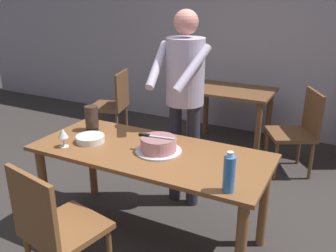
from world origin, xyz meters
The scene contains 14 objects.
ground_plane centered at (0.00, 0.00, 0.00)m, with size 14.00×14.00×0.00m, color #383330.
back_wall centered at (0.00, 2.75, 1.35)m, with size 10.00×0.12×2.70m, color #ADA8B2.
main_dining_table centered at (0.00, 0.00, 0.64)m, with size 1.75×0.75×0.75m.
cake_on_platter centered at (0.07, 0.01, 0.80)m, with size 0.34×0.34×0.11m.
cake_knife centered at (0.00, 0.00, 0.87)m, with size 0.27×0.06×0.02m.
plate_stack centered at (-0.49, -0.07, 0.78)m, with size 0.22×0.22×0.05m.
wine_glass_near centered at (-0.60, -0.23, 0.85)m, with size 0.08×0.08×0.14m.
water_bottle centered at (0.70, -0.29, 0.86)m, with size 0.07×0.07×0.25m.
hurricane_lamp centered at (-0.63, 0.14, 0.86)m, with size 0.11×0.11×0.21m.
person_cutting_cake centered at (0.01, 0.59, 1.08)m, with size 0.47×0.56×1.72m.
chair_near_side centered at (-0.24, -0.75, 0.49)m, with size 0.52×0.52×0.90m.
background_table centered at (-0.04, 2.05, 0.58)m, with size 1.00×0.70×0.74m.
background_chair_1 centered at (-1.48, 1.61, 0.49)m, with size 0.54×0.54×0.90m.
background_chair_3 centered at (0.82, 1.70, 0.49)m, with size 0.59×0.59×0.90m.
Camera 1 is at (1.23, -2.09, 1.83)m, focal length 38.56 mm.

